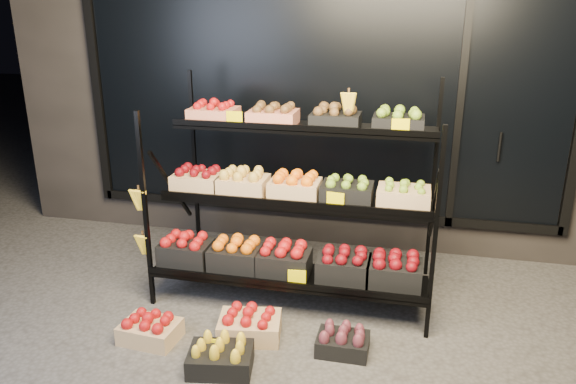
% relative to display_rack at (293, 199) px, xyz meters
% --- Properties ---
extents(ground, '(24.00, 24.00, 0.00)m').
position_rel_display_rack_xyz_m(ground, '(0.02, -0.60, -0.79)').
color(ground, '#514F4C').
rests_on(ground, ground).
extents(building, '(6.00, 2.08, 3.50)m').
position_rel_display_rack_xyz_m(building, '(0.02, 1.99, 0.96)').
color(building, '#2D2826').
rests_on(building, ground).
extents(display_rack, '(2.18, 1.02, 1.69)m').
position_rel_display_rack_xyz_m(display_rack, '(0.00, 0.00, 0.00)').
color(display_rack, black).
rests_on(display_rack, ground).
extents(tag_floor_a, '(0.13, 0.01, 0.12)m').
position_rel_display_rack_xyz_m(tag_floor_a, '(-0.28, -1.00, -0.73)').
color(tag_floor_a, '#FFE700').
rests_on(tag_floor_a, ground).
extents(floor_crate_left, '(0.40, 0.31, 0.20)m').
position_rel_display_rack_xyz_m(floor_crate_left, '(-0.81, -0.88, -0.70)').
color(floor_crate_left, tan).
rests_on(floor_crate_left, ground).
extents(floor_crate_midleft, '(0.44, 0.36, 0.20)m').
position_rel_display_rack_xyz_m(floor_crate_midleft, '(-0.23, -1.08, -0.69)').
color(floor_crate_midleft, black).
rests_on(floor_crate_midleft, ground).
extents(floor_crate_midright, '(0.47, 0.38, 0.21)m').
position_rel_display_rack_xyz_m(floor_crate_midright, '(-0.15, -0.69, -0.69)').
color(floor_crate_midright, tan).
rests_on(floor_crate_midright, ground).
extents(floor_crate_right, '(0.34, 0.25, 0.18)m').
position_rel_display_rack_xyz_m(floor_crate_right, '(0.50, -0.72, -0.70)').
color(floor_crate_right, black).
rests_on(floor_crate_right, ground).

